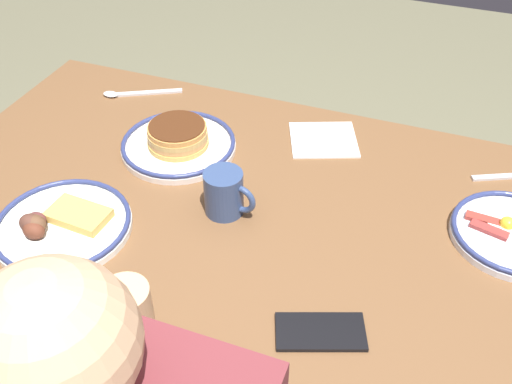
% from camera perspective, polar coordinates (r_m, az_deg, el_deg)
% --- Properties ---
extents(dining_table, '(1.44, 0.76, 0.73)m').
position_cam_1_polar(dining_table, '(1.25, 0.77, -4.06)').
color(dining_table, brown).
rests_on(dining_table, ground_plane).
extents(plate_near_main, '(0.26, 0.26, 0.06)m').
position_cam_1_polar(plate_near_main, '(1.33, -7.57, 4.90)').
color(plate_near_main, silver).
rests_on(plate_near_main, dining_table).
extents(plate_far_companion, '(0.26, 0.26, 0.05)m').
position_cam_1_polar(plate_far_companion, '(1.17, -18.47, -3.01)').
color(plate_far_companion, white).
rests_on(plate_far_companion, dining_table).
extents(coffee_mug, '(0.11, 0.08, 0.09)m').
position_cam_1_polar(coffee_mug, '(1.14, -3.03, -0.06)').
color(coffee_mug, '#334772').
rests_on(coffee_mug, dining_table).
extents(cell_phone, '(0.16, 0.12, 0.01)m').
position_cam_1_polar(cell_phone, '(0.97, 6.30, -13.37)').
color(cell_phone, black).
rests_on(cell_phone, dining_table).
extents(paper_napkin, '(0.19, 0.19, 0.00)m').
position_cam_1_polar(paper_napkin, '(1.36, 6.59, 5.08)').
color(paper_napkin, white).
rests_on(paper_napkin, dining_table).
extents(tea_spoon, '(0.18, 0.10, 0.01)m').
position_cam_1_polar(tea_spoon, '(1.56, -12.03, 9.37)').
color(tea_spoon, silver).
rests_on(tea_spoon, dining_table).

